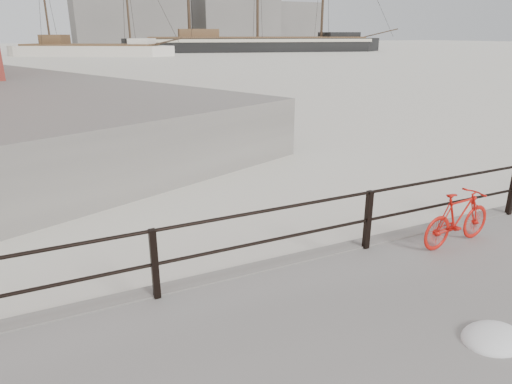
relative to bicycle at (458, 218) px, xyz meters
name	(u,v)px	position (x,y,z in m)	size (l,w,h in m)	color
ground	(498,227)	(2.05, 0.67, -0.82)	(400.00, 400.00, 0.00)	white
guardrail	(512,190)	(2.05, 0.52, 0.03)	(28.00, 0.10, 1.00)	black
bicycle	(458,218)	(0.00, 0.00, 0.00)	(1.56, 0.23, 0.94)	red
barque_black	(258,52)	(37.71, 86.23, -0.82)	(62.14, 20.34, 35.01)	black
schooner_mid	(92,56)	(3.64, 81.83, -0.82)	(31.32, 13.25, 22.31)	silver
industrial_west	(129,14)	(22.05, 140.67, 8.18)	(32.00, 18.00, 18.00)	gray
industrial_mid	(233,7)	(57.05, 145.67, 11.18)	(26.00, 20.00, 24.00)	gray
industrial_east	(286,24)	(80.05, 150.67, 6.18)	(20.00, 16.00, 14.00)	gray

